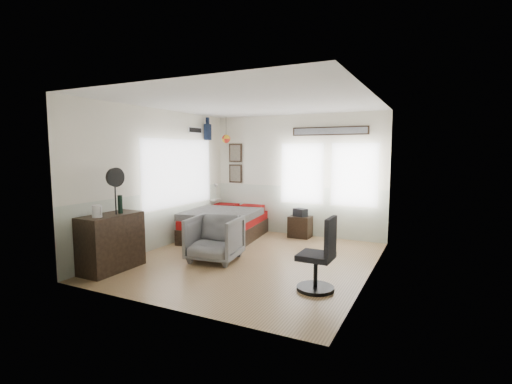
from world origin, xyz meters
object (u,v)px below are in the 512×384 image
Objects in this scene: task_chair at (320,261)px; dresser at (111,242)px; bed at (226,224)px; armchair at (215,239)px; nightstand at (300,227)px.

dresser is at bearing -168.96° from task_chair.
armchair is (0.71, -1.55, 0.08)m from bed.
armchair is at bearing 44.21° from dresser.
bed is 2.08× the size of task_chair.
armchair is at bearing -72.48° from bed.
task_chair is (1.30, -2.89, 0.18)m from nightstand.
dresser is 2.14× the size of nightstand.
task_chair reaches higher than armchair.
armchair is 0.84× the size of task_chair.
nightstand is at bearing 114.79° from task_chair.
armchair reaches higher than bed.
task_chair is (2.75, -2.11, 0.11)m from bed.
bed is at bearing -151.28° from nightstand.
bed is at bearing 142.97° from task_chair.
nightstand is at bearing 61.09° from dresser.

